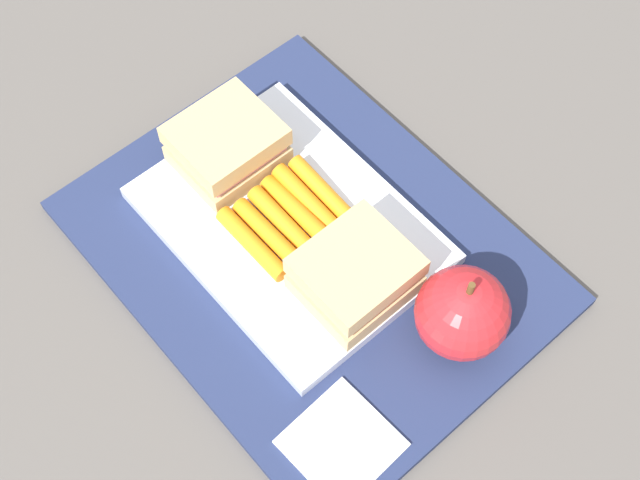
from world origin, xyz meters
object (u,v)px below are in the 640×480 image
Objects in this scene: sandwich_half_right at (356,274)px; food_tray at (290,225)px; apple at (462,313)px; paper_napkin at (341,443)px; sandwich_half_left at (227,145)px; carrot_sticks_bundle at (289,217)px.

food_tray is at bearing 180.00° from sandwich_half_right.
sandwich_half_right is at bearing -153.70° from apple.
apple is (0.07, 0.04, 0.00)m from sandwich_half_right.
apple is 1.17× the size of paper_napkin.
sandwich_half_left is 0.91× the size of carrot_sticks_bundle.
food_tray is 2.81× the size of apple.
food_tray is 0.16m from apple.
sandwich_half_right reaches higher than paper_napkin.
sandwich_half_left is at bearing 180.00° from sandwich_half_right.
sandwich_half_left is at bearing 160.07° from paper_napkin.
sandwich_half_right is 1.14× the size of paper_napkin.
sandwich_half_left reaches higher than carrot_sticks_bundle.
paper_napkin is (0.24, -0.09, -0.03)m from sandwich_half_left.
food_tray is 0.18m from paper_napkin.
carrot_sticks_bundle is at bearing -36.72° from food_tray.
food_tray is at bearing 143.28° from carrot_sticks_bundle.
food_tray is 0.08m from sandwich_half_right.
apple is at bearing 13.61° from food_tray.
carrot_sticks_bundle is 1.25× the size of paper_napkin.
sandwich_half_left is at bearing 180.00° from food_tray.
paper_napkin is at bearing -28.34° from food_tray.
carrot_sticks_bundle is at bearing -166.34° from apple.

